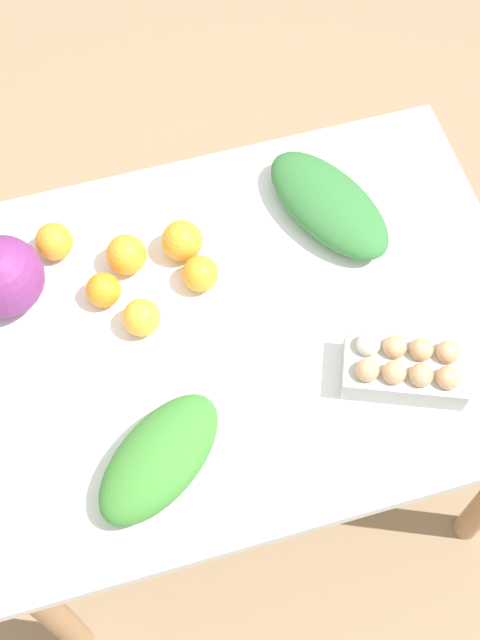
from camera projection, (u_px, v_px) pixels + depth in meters
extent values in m
plane|color=#937A5B|center=(240.00, 452.00, 2.38)|extent=(8.00, 8.00, 0.00)
cube|color=silver|center=(240.00, 328.00, 1.74)|extent=(1.12, 0.83, 0.03)
cylinder|color=tan|center=(388.00, 228.00, 2.29)|extent=(0.06, 0.06, 0.71)
cylinder|color=tan|center=(2.00, 323.00, 2.16)|extent=(0.06, 0.06, 0.71)
cylinder|color=tan|center=(56.00, 616.00, 1.84)|extent=(0.06, 0.06, 0.71)
sphere|color=#7A2D75|center=(3.00, 276.00, 1.68)|extent=(0.16, 0.16, 0.16)
cube|color=#B7B7B2|center=(404.00, 371.00, 1.65)|extent=(0.25, 0.19, 0.06)
sphere|color=tan|center=(448.00, 352.00, 1.62)|extent=(0.04, 0.04, 0.04)
sphere|color=tan|center=(421.00, 349.00, 1.62)|extent=(0.04, 0.04, 0.04)
sphere|color=tan|center=(395.00, 347.00, 1.62)|extent=(0.04, 0.04, 0.04)
sphere|color=white|center=(368.00, 344.00, 1.63)|extent=(0.04, 0.04, 0.04)
sphere|color=tan|center=(448.00, 378.00, 1.59)|extent=(0.04, 0.04, 0.04)
sphere|color=tan|center=(421.00, 375.00, 1.60)|extent=(0.04, 0.04, 0.04)
sphere|color=tan|center=(394.00, 373.00, 1.60)|extent=(0.04, 0.04, 0.04)
sphere|color=tan|center=(367.00, 370.00, 1.60)|extent=(0.04, 0.04, 0.04)
ellipsoid|color=#3D8433|center=(159.00, 458.00, 1.55)|extent=(0.31, 0.28, 0.09)
ellipsoid|color=#337538|center=(329.00, 204.00, 1.81)|extent=(0.27, 0.35, 0.08)
sphere|color=orange|center=(182.00, 241.00, 1.77)|extent=(0.08, 0.08, 0.08)
sphere|color=orange|center=(126.00, 255.00, 1.75)|extent=(0.08, 0.08, 0.08)
sphere|color=orange|center=(103.00, 290.00, 1.72)|extent=(0.07, 0.07, 0.07)
sphere|color=orange|center=(200.00, 274.00, 1.74)|extent=(0.07, 0.07, 0.07)
sphere|color=orange|center=(54.00, 242.00, 1.77)|extent=(0.08, 0.08, 0.08)
sphere|color=#F9A833|center=(142.00, 317.00, 1.69)|extent=(0.07, 0.07, 0.07)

